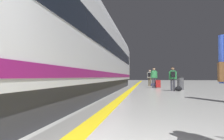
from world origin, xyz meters
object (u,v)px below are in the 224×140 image
at_px(duffel_bag_near, 178,89).
at_px(passenger_mid, 154,76).
at_px(high_speed_train, 63,36).
at_px(waste_bin, 180,83).
at_px(passenger_far, 150,76).
at_px(duffel_bag_far, 153,85).
at_px(passenger_near, 173,77).
at_px(suitcase_mid, 158,84).

xyz_separation_m(duffel_bag_near, passenger_mid, (-1.37, 3.66, 0.82)).
xyz_separation_m(high_speed_train, passenger_mid, (3.81, 9.85, -1.53)).
relative_size(high_speed_train, waste_bin, 33.93).
distance_m(passenger_far, waste_bin, 6.13).
bearing_deg(high_speed_train, duffel_bag_far, 73.61).
relative_size(high_speed_train, duffel_bag_far, 70.18).
height_order(passenger_near, passenger_mid, passenger_mid).
height_order(duffel_bag_near, passenger_far, passenger_far).
relative_size(duffel_bag_near, passenger_mid, 0.26).
xyz_separation_m(passenger_near, passenger_mid, (-1.05, 3.55, 0.05)).
relative_size(duffel_bag_near, duffel_bag_far, 1.00).
relative_size(duffel_bag_near, waste_bin, 0.48).
xyz_separation_m(high_speed_train, suitcase_mid, (4.13, 9.63, -2.15)).
bearing_deg(passenger_near, duffel_bag_far, 98.41).
bearing_deg(suitcase_mid, duffel_bag_far, 94.49).
height_order(duffel_bag_near, passenger_mid, passenger_mid).
bearing_deg(high_speed_train, duffel_bag_near, 50.02).
bearing_deg(passenger_mid, duffel_bag_near, -69.44).
bearing_deg(high_speed_train, waste_bin, 53.94).
height_order(high_speed_train, passenger_near, high_speed_train).
bearing_deg(passenger_near, suitcase_mid, 102.42).
distance_m(suitcase_mid, passenger_far, 3.84).
xyz_separation_m(passenger_near, duffel_bag_far, (-1.01, 6.81, -0.77)).
distance_m(suitcase_mid, waste_bin, 2.47).
bearing_deg(high_speed_train, passenger_near, 52.33).
bearing_deg(high_speed_train, passenger_mid, 68.84).
bearing_deg(passenger_near, waste_bin, 62.74).
relative_size(high_speed_train, suitcase_mid, 47.27).
bearing_deg(duffel_bag_near, passenger_mid, 110.56).
relative_size(duffel_bag_far, waste_bin, 0.48).
height_order(high_speed_train, duffel_bag_near, high_speed_train).
relative_size(duffel_bag_near, passenger_far, 0.27).
height_order(high_speed_train, duffel_bag_far, high_speed_train).
bearing_deg(passenger_mid, duffel_bag_far, 89.18).
height_order(high_speed_train, passenger_far, high_speed_train).
xyz_separation_m(duffel_bag_near, passenger_far, (-1.65, 7.19, 0.82)).
bearing_deg(passenger_near, passenger_mid, 106.56).
distance_m(passenger_near, duffel_bag_far, 6.93).
relative_size(passenger_near, duffel_bag_far, 3.53).
bearing_deg(duffel_bag_near, passenger_far, 102.94).
xyz_separation_m(passenger_near, passenger_far, (-1.33, 7.08, 0.05)).
bearing_deg(duffel_bag_near, high_speed_train, -129.98).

